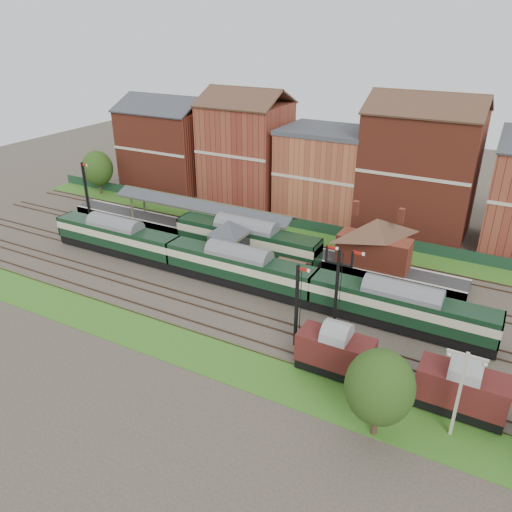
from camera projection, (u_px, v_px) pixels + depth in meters
The scene contains 20 objects.
ground at pixel (238, 285), 54.51m from camera, with size 160.00×160.00×0.00m, color #473D33.
grass_back at pixel (297, 234), 67.19m from camera, with size 90.00×4.50×0.06m, color #2D6619.
grass_front at pixel (171, 342), 44.98m from camera, with size 90.00×5.00×0.06m, color #2D6619.
fence at pixel (304, 225), 68.47m from camera, with size 90.00×0.12×1.50m, color #193823.
platform at pixel (242, 241), 64.17m from camera, with size 55.00×3.40×1.00m, color #2D2D2D.
signal_box at pixel (229, 243), 56.99m from camera, with size 5.40×5.40×6.00m.
brick_hut at pixel (292, 274), 54.44m from camera, with size 3.20×2.64×2.94m.
station_building at pixel (375, 242), 55.40m from camera, with size 8.10×8.10×5.90m.
canopy at pixel (202, 203), 64.96m from camera, with size 26.00×3.89×4.08m.
semaphore_bracket at pixel (337, 283), 45.38m from camera, with size 3.60×0.25×8.18m.
semaphore_platform_end at pixel (86, 189), 71.87m from camera, with size 1.23×0.25×8.00m.
semaphore_siding at pixel (297, 305), 42.88m from camera, with size 1.23×0.25×8.00m.
yard_lamp at pixel (460, 390), 33.41m from camera, with size 2.60×0.22×7.00m.
town_backdrop at pixel (324, 168), 71.38m from camera, with size 69.00×10.00×16.00m.
dmu_train at pixel (239, 267), 53.42m from camera, with size 51.76×2.72×3.98m.
platform_railcar at pixel (247, 239), 59.67m from camera, with size 18.42×2.90×4.24m.
goods_van_a at pixel (335, 351), 40.31m from camera, with size 6.11×2.65×3.71m.
goods_van_b at pixel (462, 389), 36.15m from camera, with size 6.28×2.72×3.81m.
tree_far at pixel (380, 387), 33.38m from camera, with size 4.71×4.71×6.88m.
tree_back at pixel (98, 168), 80.71m from camera, with size 4.92×4.92×7.19m.
Camera 1 is at (24.38, -41.07, 26.55)m, focal length 35.00 mm.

